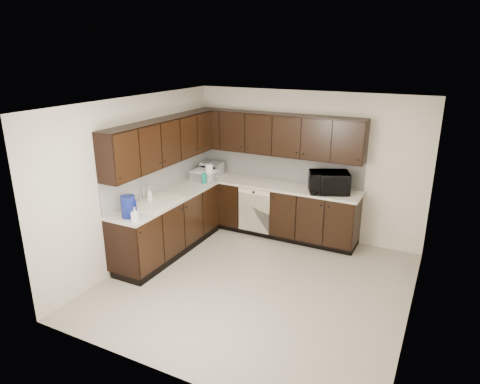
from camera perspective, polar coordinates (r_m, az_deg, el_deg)
name	(u,v)px	position (r m, az deg, el deg)	size (l,w,h in m)	color
floor	(256,284)	(6.15, 2.18, -12.14)	(4.00, 4.00, 0.00)	#A49A88
ceiling	(259,104)	(5.33, 2.51, 11.66)	(4.00, 4.00, 0.00)	white
wall_back	(306,165)	(7.40, 8.81, 3.55)	(4.00, 0.02, 2.50)	beige
wall_left	(137,180)	(6.65, -13.53, 1.54)	(0.02, 4.00, 2.50)	beige
wall_right	(421,228)	(5.18, 22.95, -4.38)	(0.02, 4.00, 2.50)	beige
wall_front	(167,266)	(4.03, -9.77, -9.65)	(4.00, 0.02, 2.50)	beige
lower_cabinets	(230,218)	(7.26, -1.33, -3.49)	(3.00, 2.80, 0.90)	black
countertop	(230,190)	(7.09, -1.39, 0.30)	(3.03, 2.83, 0.04)	beige
backsplash	(225,170)	(7.28, -2.07, 2.94)	(3.00, 2.80, 0.48)	silver
upper_cabinets	(227,138)	(6.99, -1.75, 7.26)	(3.00, 2.80, 0.70)	black
dishwasher	(254,208)	(7.34, 1.88, -2.15)	(0.58, 0.04, 0.78)	beige
sink	(155,207)	(6.57, -11.22, -1.93)	(0.54, 0.82, 0.42)	beige
microwave	(329,182)	(6.97, 11.77, 1.25)	(0.62, 0.42, 0.34)	black
soap_bottle_a	(135,214)	(5.90, -13.83, -2.88)	(0.09, 0.09, 0.19)	gray
soap_bottle_b	(150,195)	(6.55, -11.97, -0.40)	(0.09, 0.09, 0.23)	gray
toaster_oven	(212,169)	(7.85, -3.77, 3.13)	(0.38, 0.28, 0.24)	silver
storage_bin	(204,175)	(7.57, -4.84, 2.22)	(0.41, 0.30, 0.16)	white
blue_pitcher	(128,206)	(6.04, -14.67, -1.88)	(0.20, 0.20, 0.30)	navy
teal_tumbler	(204,178)	(7.36, -4.81, 1.83)	(0.08, 0.08, 0.18)	#0C8473
paper_towel_roll	(209,172)	(7.49, -4.12, 2.61)	(0.13, 0.13, 0.30)	silver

